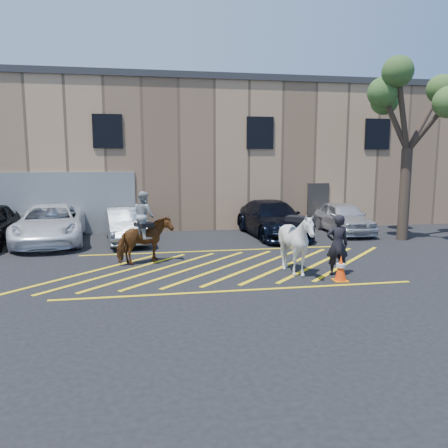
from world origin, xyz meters
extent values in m
plane|color=black|center=(0.00, 0.00, 0.00)|extent=(90.00, 90.00, 0.00)
imported|color=white|center=(-6.21, 4.92, 0.77)|extent=(3.07, 5.76, 1.54)
imported|color=gray|center=(-3.20, 4.64, 0.70)|extent=(2.07, 4.44, 1.41)
imported|color=black|center=(3.08, 4.97, 0.77)|extent=(2.50, 5.44, 1.54)
imported|color=silver|center=(6.53, 5.17, 0.71)|extent=(1.80, 4.23, 1.43)
imported|color=black|center=(3.08, -1.75, 0.90)|extent=(0.70, 0.51, 1.79)
cube|color=tan|center=(0.00, 12.00, 3.50)|extent=(32.00, 10.00, 7.00)
cube|color=#2D2D30|center=(0.00, 12.00, 7.15)|extent=(32.20, 10.20, 0.30)
cube|color=black|center=(-4.00, 6.96, 4.60)|extent=(1.30, 0.08, 1.50)
cube|color=black|center=(3.00, 6.96, 4.60)|extent=(1.30, 0.08, 1.50)
cube|color=black|center=(9.00, 6.96, 4.60)|extent=(1.30, 0.08, 1.50)
cube|color=#38332D|center=(6.00, 6.96, 1.10)|extent=(1.10, 0.08, 2.20)
cube|color=yellow|center=(-4.20, -0.30, 0.01)|extent=(4.20, 4.20, 0.01)
cube|color=yellow|center=(-3.15, -0.30, 0.01)|extent=(4.20, 4.20, 0.01)
cube|color=yellow|center=(-2.10, -0.30, 0.01)|extent=(4.20, 4.20, 0.01)
cube|color=yellow|center=(-1.05, -0.30, 0.01)|extent=(4.20, 4.20, 0.01)
cube|color=yellow|center=(0.00, -0.30, 0.01)|extent=(4.20, 4.20, 0.01)
cube|color=yellow|center=(1.05, -0.30, 0.01)|extent=(4.20, 4.20, 0.01)
cube|color=yellow|center=(2.10, -0.30, 0.01)|extent=(4.20, 4.20, 0.01)
cube|color=yellow|center=(3.15, -0.30, 0.01)|extent=(4.20, 4.20, 0.01)
cube|color=yellow|center=(4.20, -0.30, 0.01)|extent=(4.20, 4.20, 0.01)
cube|color=yellow|center=(0.00, 2.20, 0.01)|extent=(9.50, 0.12, 0.01)
cube|color=yellow|center=(0.00, -2.80, 0.01)|extent=(9.50, 0.12, 0.01)
imported|color=brown|center=(-2.45, 0.68, 0.75)|extent=(1.95, 1.58, 1.50)
imported|color=#979BA1|center=(-2.45, 0.68, 1.59)|extent=(0.87, 0.93, 1.53)
cube|color=black|center=(-2.45, 0.68, 1.28)|extent=(0.68, 0.71, 0.14)
imported|color=silver|center=(1.93, -1.51, 0.93)|extent=(2.22, 2.26, 1.86)
cube|color=black|center=(1.93, -1.51, 1.66)|extent=(0.72, 0.71, 0.14)
cube|color=orange|center=(2.91, -2.39, 0.01)|extent=(0.39, 0.39, 0.03)
cone|color=#FF400A|center=(2.91, -2.39, 0.38)|extent=(0.32, 0.32, 0.70)
cylinder|color=silver|center=(2.91, -2.39, 0.44)|extent=(0.25, 0.25, 0.10)
cylinder|color=#443629|center=(8.23, 3.13, 1.90)|extent=(0.44, 0.44, 3.80)
cylinder|color=#49362C|center=(9.02, 3.26, 4.97)|extent=(1.76, 0.51, 2.68)
cylinder|color=#443929|center=(8.16, 3.98, 4.80)|extent=(0.33, 1.88, 2.34)
cylinder|color=#413227|center=(7.62, 3.13, 4.85)|extent=(1.40, 0.20, 2.39)
cylinder|color=#443729|center=(8.57, 2.40, 4.59)|extent=(0.78, 1.62, 1.96)
cylinder|color=#46362A|center=(7.76, 2.85, 5.20)|extent=(1.16, 0.77, 3.11)
sphere|color=#496E2F|center=(9.80, 3.40, 6.24)|extent=(1.20, 1.20, 1.20)
sphere|color=#3A672C|center=(8.08, 4.84, 5.91)|extent=(1.20, 1.20, 1.20)
sphere|color=#4D6E2F|center=(7.01, 3.13, 6.00)|extent=(1.20, 1.20, 1.20)
sphere|color=#42622A|center=(7.29, 2.58, 6.71)|extent=(1.20, 1.20, 1.20)
camera|label=1|loc=(-2.32, -13.44, 3.34)|focal=35.00mm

